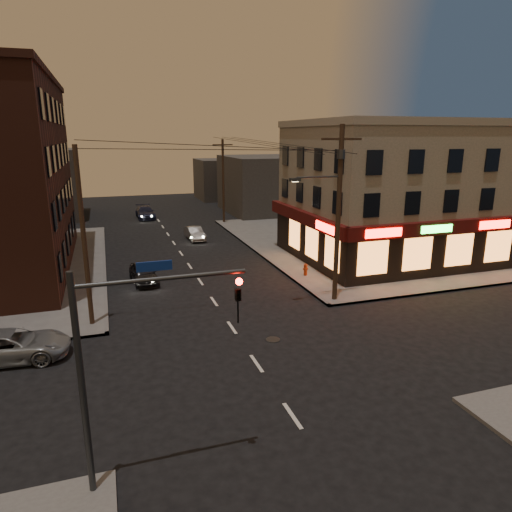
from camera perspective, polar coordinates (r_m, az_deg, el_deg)
name	(u,v)px	position (r m, az deg, el deg)	size (l,w,h in m)	color
ground	(257,364)	(20.25, 0.07, -13.29)	(120.00, 120.00, 0.00)	black
sidewalk_ne	(375,240)	(44.05, 14.64, 1.96)	(24.00, 28.00, 0.15)	#514F4C
pizza_building	(396,191)	(37.48, 17.10, 7.78)	(15.85, 12.85, 10.50)	tan
bg_building_ne_a	(267,184)	(58.65, 1.34, 8.95)	(10.00, 12.00, 7.00)	#3F3D3A
bg_building_nw	(38,184)	(59.65, -25.62, 8.09)	(9.00, 10.00, 8.00)	#3F3D3A
bg_building_ne_b	(224,179)	(71.46, -4.03, 9.58)	(8.00, 8.00, 6.00)	#3F3D3A
utility_pole_main	(337,205)	(26.14, 10.07, 6.29)	(4.20, 0.44, 10.00)	#382619
utility_pole_far	(223,181)	(50.73, -4.12, 9.29)	(0.26, 0.26, 9.00)	#382619
utility_pole_west	(84,238)	(23.97, -20.72, 2.09)	(0.24, 0.24, 9.00)	#382619
traffic_signal	(121,351)	(12.55, -16.50, -11.28)	(4.49, 0.32, 6.47)	#333538
suv_cross	(11,346)	(22.88, -28.32, -9.87)	(2.25, 4.88, 1.36)	gray
sedan_near	(144,273)	(31.32, -13.88, -2.08)	(1.55, 3.84, 1.31)	black
sedan_mid	(195,233)	(43.30, -7.67, 2.82)	(1.29, 3.70, 1.22)	#65615E
sedan_far	(145,212)	(55.68, -13.67, 5.32)	(1.99, 4.89, 1.42)	#181B30
fire_hydrant	(305,269)	(31.70, 6.21, -1.62)	(0.36, 0.36, 0.83)	maroon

